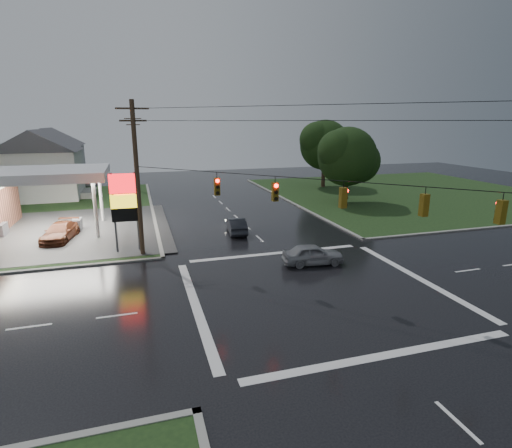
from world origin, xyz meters
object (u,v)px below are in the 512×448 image
object	(u,v)px
utility_pole_nw	(137,178)
car_north	(236,225)
pylon_sign	(125,200)
tree_ne_near	(348,157)
car_pump	(60,232)
tree_ne_far	(326,145)
car_crossing	(313,254)
house_near	(40,164)
utility_pole_n	(135,152)
house_far	(50,156)

from	to	relation	value
utility_pole_nw	car_north	xyz separation A→B (m)	(8.06, 3.80, -5.03)
pylon_sign	tree_ne_near	bearing A→B (deg)	25.01
pylon_sign	car_pump	world-z (taller)	pylon_sign
tree_ne_far	car_crossing	xyz separation A→B (m)	(-15.48, -29.92, -5.47)
house_near	car_north	world-z (taller)	house_near
house_near	car_north	xyz separation A→B (m)	(19.51, -22.70, -3.72)
house_near	tree_ne_near	size ratio (longest dim) A/B	1.23
house_near	car_crossing	bearing A→B (deg)	-54.68
house_near	car_pump	size ratio (longest dim) A/B	2.24
utility_pole_nw	tree_ne_far	xyz separation A→B (m)	(26.65, 24.49, 0.46)
tree_ne_near	car_pump	size ratio (longest dim) A/B	1.82
car_crossing	car_pump	size ratio (longest dim) A/B	0.84
house_near	tree_ne_near	bearing A→B (deg)	-21.76
house_near	car_pump	distance (m)	21.64
tree_ne_near	tree_ne_far	bearing A→B (deg)	75.93
house_near	tree_ne_near	distance (m)	37.80
car_crossing	car_pump	bearing A→B (deg)	63.86
tree_ne_far	car_crossing	distance (m)	34.13
utility_pole_n	car_north	size ratio (longest dim) A/B	2.52
house_far	tree_ne_near	bearing A→B (deg)	-35.77
house_far	car_north	bearing A→B (deg)	-59.42
pylon_sign	car_pump	bearing A→B (deg)	138.62
pylon_sign	house_near	size ratio (longest dim) A/B	0.54
car_crossing	tree_ne_near	bearing A→B (deg)	-28.49
tree_ne_far	car_crossing	size ratio (longest dim) A/B	2.35
utility_pole_n	car_crossing	world-z (taller)	utility_pole_n
car_pump	house_near	bearing A→B (deg)	114.18
house_far	house_near	bearing A→B (deg)	-85.24
utility_pole_nw	tree_ne_far	world-z (taller)	utility_pole_nw
utility_pole_nw	tree_ne_far	distance (m)	36.20
house_far	utility_pole_nw	bearing A→B (deg)	-72.08
house_far	car_north	world-z (taller)	house_far
pylon_sign	utility_pole_nw	world-z (taller)	utility_pole_nw
utility_pole_n	house_far	world-z (taller)	utility_pole_n
house_near	car_crossing	xyz separation A→B (m)	(22.62, -31.93, -3.69)
utility_pole_n	car_pump	bearing A→B (deg)	-105.78
car_north	car_crossing	xyz separation A→B (m)	(3.11, -9.22, 0.02)
car_north	car_crossing	world-z (taller)	car_crossing
car_north	car_crossing	size ratio (longest dim) A/B	1.00
pylon_sign	utility_pole_n	world-z (taller)	utility_pole_n
pylon_sign	tree_ne_near	distance (m)	27.23
house_far	car_crossing	size ratio (longest dim) A/B	2.65
house_far	car_crossing	distance (m)	50.01
pylon_sign	house_far	xyz separation A→B (m)	(-11.45, 37.50, 0.39)
utility_pole_n	pylon_sign	bearing A→B (deg)	-92.08
tree_ne_far	car_north	xyz separation A→B (m)	(-18.59, -20.70, -5.49)
tree_ne_near	car_pump	xyz separation A→B (m)	(-30.06, -6.72, -4.84)
utility_pole_n	tree_ne_near	size ratio (longest dim) A/B	1.17
utility_pole_n	car_pump	xyz separation A→B (m)	(-6.42, -22.72, -4.75)
utility_pole_n	tree_ne_far	world-z (taller)	utility_pole_n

